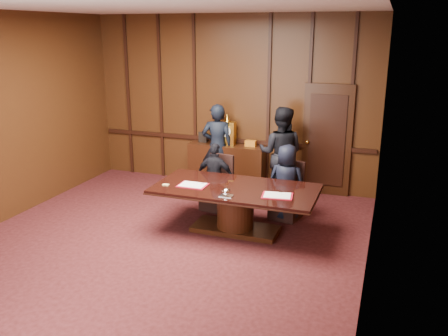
# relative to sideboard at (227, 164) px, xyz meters

# --- Properties ---
(room) EXTENTS (7.00, 7.04, 3.50)m
(room) POSITION_rel_sideboard_xyz_m (0.07, -3.12, 1.24)
(room) COLOR black
(room) RESTS_ON ground
(sideboard) EXTENTS (1.60, 0.45, 1.54)m
(sideboard) POSITION_rel_sideboard_xyz_m (0.00, 0.00, 0.00)
(sideboard) COLOR black
(sideboard) RESTS_ON ground
(conference_table) EXTENTS (2.62, 1.32, 0.76)m
(conference_table) POSITION_rel_sideboard_xyz_m (0.90, -2.16, 0.02)
(conference_table) COLOR black
(conference_table) RESTS_ON ground
(folder_left) EXTENTS (0.46, 0.33, 0.02)m
(folder_left) POSITION_rel_sideboard_xyz_m (0.22, -2.31, 0.28)
(folder_left) COLOR #A20E21
(folder_left) RESTS_ON conference_table
(folder_right) EXTENTS (0.50, 0.39, 0.02)m
(folder_right) POSITION_rel_sideboard_xyz_m (1.63, -2.35, 0.28)
(folder_right) COLOR #A20E21
(folder_right) RESTS_ON conference_table
(inkstand) EXTENTS (0.20, 0.14, 0.12)m
(inkstand) POSITION_rel_sideboard_xyz_m (0.90, -2.61, 0.33)
(inkstand) COLOR white
(inkstand) RESTS_ON conference_table
(notepad) EXTENTS (0.10, 0.07, 0.01)m
(notepad) POSITION_rel_sideboard_xyz_m (-0.20, -2.45, 0.28)
(notepad) COLOR tan
(notepad) RESTS_ON conference_table
(chair_left) EXTENTS (0.55, 0.55, 0.99)m
(chair_left) POSITION_rel_sideboard_xyz_m (0.25, -1.28, -0.19)
(chair_left) COLOR black
(chair_left) RESTS_ON ground
(chair_right) EXTENTS (0.57, 0.57, 0.99)m
(chair_right) POSITION_rel_sideboard_xyz_m (1.55, -1.28, -0.19)
(chair_right) COLOR black
(chair_right) RESTS_ON ground
(signatory_left) EXTENTS (0.73, 0.31, 1.25)m
(signatory_left) POSITION_rel_sideboard_xyz_m (0.25, -1.36, 0.14)
(signatory_left) COLOR black
(signatory_left) RESTS_ON ground
(signatory_right) EXTENTS (0.68, 0.47, 1.33)m
(signatory_right) POSITION_rel_sideboard_xyz_m (1.55, -1.36, 0.18)
(signatory_right) COLOR black
(signatory_right) RESTS_ON ground
(witness_left) EXTENTS (0.72, 0.55, 1.76)m
(witness_left) POSITION_rel_sideboard_xyz_m (-0.16, -0.16, 0.39)
(witness_left) COLOR black
(witness_left) RESTS_ON ground
(witness_right) EXTENTS (0.90, 0.71, 1.80)m
(witness_right) POSITION_rel_sideboard_xyz_m (1.20, -0.32, 0.41)
(witness_right) COLOR black
(witness_right) RESTS_ON ground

